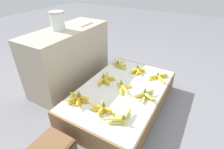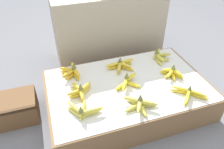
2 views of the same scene
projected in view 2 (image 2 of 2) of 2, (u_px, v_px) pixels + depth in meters
ground_plane at (126, 105)px, 1.82m from camera, size 10.00×10.00×0.00m
display_platform at (127, 95)px, 1.75m from camera, size 1.23×0.79×0.23m
back_vendor_table at (108, 28)px, 2.20m from camera, size 1.06×0.43×0.70m
wooden_crate at (11, 109)px, 1.65m from camera, size 0.39×0.26×0.19m
banana_bunch_front_left at (83, 110)px, 1.42m from camera, size 0.24×0.18×0.10m
banana_bunch_front_midleft at (140, 104)px, 1.47m from camera, size 0.25×0.22×0.11m
banana_bunch_front_midright at (189, 94)px, 1.56m from camera, size 0.23×0.20×0.08m
banana_bunch_middle_left at (80, 91)px, 1.56m from camera, size 0.20×0.22×0.11m
banana_bunch_middle_midleft at (127, 82)px, 1.65m from camera, size 0.22×0.21×0.11m
banana_bunch_middle_midright at (172, 73)px, 1.75m from camera, size 0.16×0.16×0.10m
banana_bunch_back_left at (72, 72)px, 1.75m from camera, size 0.15×0.22×0.11m
banana_bunch_back_midleft at (121, 65)px, 1.83m from camera, size 0.27×0.16×0.10m
banana_bunch_back_midright at (159, 56)px, 1.95m from camera, size 0.16×0.24×0.11m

